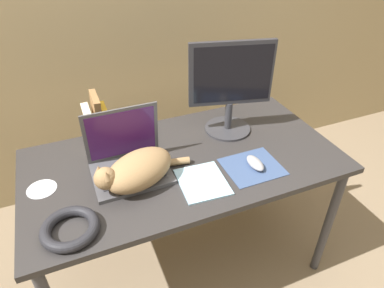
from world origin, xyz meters
The scene contains 11 objects.
desk centered at (0.00, 0.37, 0.68)m, with size 1.43×0.74×0.75m.
laptop centered at (-0.25, 0.38, 0.80)m, with size 0.32×0.26×0.27m.
cat centered at (-0.24, 0.29, 0.82)m, with size 0.43×0.30×0.14m.
external_monitor centered at (0.30, 0.52, 0.99)m, with size 0.40×0.23×0.46m.
mousepad centered at (0.26, 0.20, 0.75)m, with size 0.25×0.22×0.00m.
computer_mouse centered at (0.27, 0.19, 0.77)m, with size 0.06×0.11×0.04m.
book_row centered at (-0.33, 0.64, 0.86)m, with size 0.11×0.15×0.26m.
cable_coil centered at (-0.53, 0.12, 0.77)m, with size 0.21×0.21×0.04m.
notepad centered at (0.01, 0.19, 0.75)m, with size 0.21×0.24×0.01m.
webcam centered at (-0.15, 0.66, 0.80)m, with size 0.05×0.05×0.07m.
cd_disc centered at (-0.62, 0.40, 0.75)m, with size 0.12×0.12×0.00m.
Camera 1 is at (-0.44, -0.80, 1.71)m, focal length 32.00 mm.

